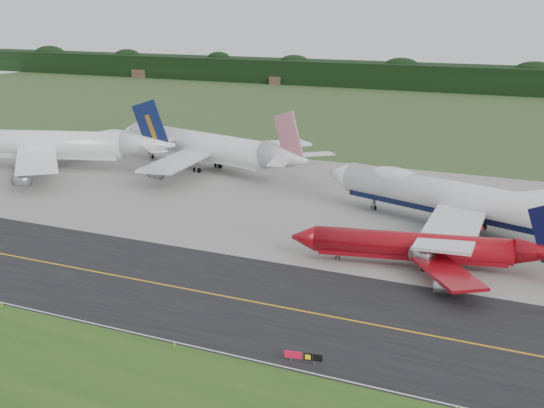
{
  "coord_description": "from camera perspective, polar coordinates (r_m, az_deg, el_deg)",
  "views": [
    {
      "loc": [
        48.0,
        -89.05,
        38.95
      ],
      "look_at": [
        -7.2,
        22.0,
        6.52
      ],
      "focal_mm": 50.0,
      "sensor_mm": 36.0,
      "label": 1
    }
  ],
  "objects": [
    {
      "name": "grass_verge",
      "position": [
        82.11,
        -13.75,
        -14.12
      ],
      "size": [
        400.0,
        30.0,
        0.01
      ],
      "primitive_type": "cube",
      "color": "#204F17",
      "rests_on": "ground"
    },
    {
      "name": "edge_marker_center",
      "position": [
        91.66,
        -7.35,
        -10.45
      ],
      "size": [
        0.16,
        0.16,
        0.5
      ],
      "primitive_type": "cylinder",
      "color": "yellow",
      "rests_on": "ground"
    },
    {
      "name": "taxiway_centreline",
      "position": [
        105.13,
        -2.82,
        -7.09
      ],
      "size": [
        400.0,
        0.4,
        0.0
      ],
      "primitive_type": "cube",
      "color": "orange",
      "rests_on": "taxiway"
    },
    {
      "name": "edge_marker_left",
      "position": [
        108.44,
        -19.71,
        -7.16
      ],
      "size": [
        0.16,
        0.16,
        0.5
      ],
      "primitive_type": "cylinder",
      "color": "yellow",
      "rests_on": "ground"
    },
    {
      "name": "jet_star_tail",
      "position": [
        185.69,
        -4.95,
        4.28
      ],
      "size": [
        63.8,
        52.21,
        17.07
      ],
      "color": "white",
      "rests_on": "ground"
    },
    {
      "name": "jet_red_737",
      "position": [
        118.58,
        11.61,
        -3.23
      ],
      "size": [
        41.8,
        33.51,
        11.37
      ],
      "color": "maroon",
      "rests_on": "ground"
    },
    {
      "name": "ground",
      "position": [
        108.4,
        -1.78,
        -6.41
      ],
      "size": [
        600.0,
        600.0,
        0.0
      ],
      "primitive_type": "plane",
      "color": "#345126",
      "rests_on": "ground"
    },
    {
      "name": "taxiway",
      "position": [
        105.14,
        -2.82,
        -7.1
      ],
      "size": [
        400.0,
        32.0,
        0.02
      ],
      "primitive_type": "cube",
      "color": "black",
      "rests_on": "ground"
    },
    {
      "name": "taxiway_sign",
      "position": [
        86.46,
        2.36,
        -11.38
      ],
      "size": [
        4.31,
        0.91,
        1.45
      ],
      "color": "slate",
      "rests_on": "ground"
    },
    {
      "name": "jet_navy_gold",
      "position": [
        195.6,
        -16.88,
        4.26
      ],
      "size": [
        66.59,
        56.48,
        17.61
      ],
      "color": "white",
      "rests_on": "ground"
    },
    {
      "name": "horizon_treeline",
      "position": [
        367.5,
        19.04,
        8.64
      ],
      "size": [
        700.0,
        25.0,
        12.0
      ],
      "color": "black",
      "rests_on": "ground"
    },
    {
      "name": "taxiway_edge_line",
      "position": [
        93.04,
        -7.55,
        -10.21
      ],
      "size": [
        400.0,
        0.25,
        0.0
      ],
      "primitive_type": "cube",
      "color": "silver",
      "rests_on": "taxiway"
    },
    {
      "name": "apron",
      "position": [
        153.08,
        7.26,
        -0.2
      ],
      "size": [
        400.0,
        78.0,
        0.01
      ],
      "primitive_type": "cube",
      "color": "gray",
      "rests_on": "ground"
    },
    {
      "name": "jet_ba_747",
      "position": [
        138.16,
        14.4,
        0.23
      ],
      "size": [
        63.89,
        51.52,
        16.52
      ],
      "color": "silver",
      "rests_on": "ground"
    }
  ]
}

